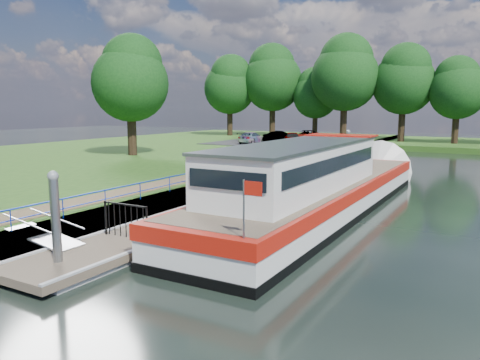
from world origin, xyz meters
The scene contains 17 objects.
ground centered at (0.00, 0.00, 0.00)m, with size 160.00×160.00×0.00m, color black.
riverbank centered at (-18.00, 15.00, 0.39)m, with size 32.00×90.00×0.78m, color #254C15.
bank_edge centered at (-2.55, 15.00, 0.39)m, with size 1.10×90.00×0.78m, color #473D2D.
footpath centered at (-4.40, 8.00, 0.80)m, with size 1.60×40.00×0.05m, color brown.
carpark centered at (-11.00, 38.00, 0.81)m, with size 14.00×12.00×0.06m, color black.
blue_fence centered at (-2.75, 3.00, 1.31)m, with size 0.04×18.04×0.72m.
pontoon centered at (0.00, 13.00, 0.18)m, with size 2.50×30.00×0.56m.
mooring_piles centered at (0.00, 13.00, 1.28)m, with size 0.30×27.30×3.55m.
gangway centered at (-1.85, 0.50, 0.63)m, with size 2.58×1.00×0.92m.
gate_panel centered at (0.00, 2.20, 1.15)m, with size 1.85×0.05×1.15m.
barge centered at (3.60, 11.08, 1.09)m, with size 4.36×21.15×4.78m.
horizon_trees centered at (-1.61, 48.68, 7.95)m, with size 54.38×10.03×12.87m.
bank_tree_a centered at (-15.99, 20.08, 7.02)m, with size 6.12×6.12×9.72m.
car_a centered at (-8.61, 35.78, 1.49)m, with size 1.55×3.86×1.31m, color #999999.
car_b centered at (-10.68, 37.47, 1.47)m, with size 1.34×3.84×1.27m, color #999999.
car_c centered at (-13.23, 35.44, 1.43)m, with size 1.67×4.12×1.19m, color #999999.
car_d centered at (-8.81, 40.24, 1.48)m, with size 2.14×4.64×1.29m, color #999999.
Camera 1 is at (10.59, -8.86, 4.64)m, focal length 35.00 mm.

